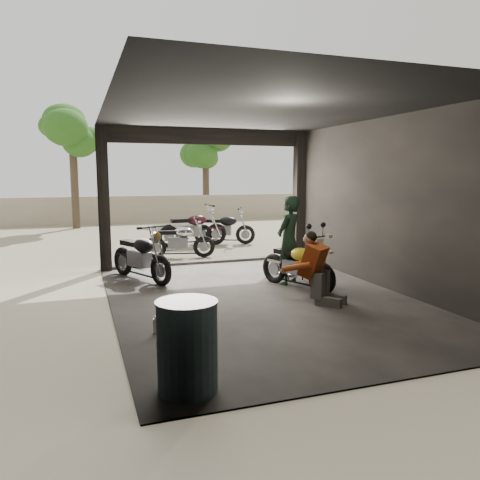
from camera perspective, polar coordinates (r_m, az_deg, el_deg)
ground at (r=8.17m, az=2.51°, el=-7.25°), size 80.00×80.00×0.00m
garage at (r=8.44m, az=1.20°, el=2.08°), size 7.00×7.13×3.20m
boundary_wall at (r=21.58m, az=-11.36°, el=3.73°), size 18.00×0.30×1.20m
tree_left at (r=19.91m, az=-19.82°, el=12.84°), size 2.20×2.20×5.60m
tree_right at (r=22.12m, az=-4.22°, el=11.64°), size 2.20×2.20×5.00m
main_bike at (r=8.86m, az=6.96°, el=-2.57°), size 1.21×1.73×1.07m
left_bike at (r=9.68m, az=-12.02°, el=-1.48°), size 1.39×1.86×1.17m
outside_bike_a at (r=12.15m, az=-7.37°, el=0.29°), size 1.67×0.97×1.06m
outside_bike_b at (r=14.08m, az=-5.78°, el=1.75°), size 1.89×0.87×1.25m
outside_bike_c at (r=14.51m, az=-1.95°, el=1.74°), size 1.81×1.34×1.13m
rider at (r=9.12m, az=5.95°, el=-0.10°), size 0.76×0.72×1.74m
mechanic at (r=7.86m, az=9.81°, el=-3.57°), size 0.98×1.01×1.18m
stool at (r=9.62m, az=6.44°, el=-2.30°), size 0.37×0.37×0.51m
helmet at (r=9.58m, az=6.06°, el=-1.14°), size 0.33×0.34×0.24m
oil_drum at (r=4.74m, az=-6.44°, el=-12.92°), size 0.69×0.69×0.92m
sign_post at (r=11.87m, az=11.53°, el=5.90°), size 0.86×0.08×2.57m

